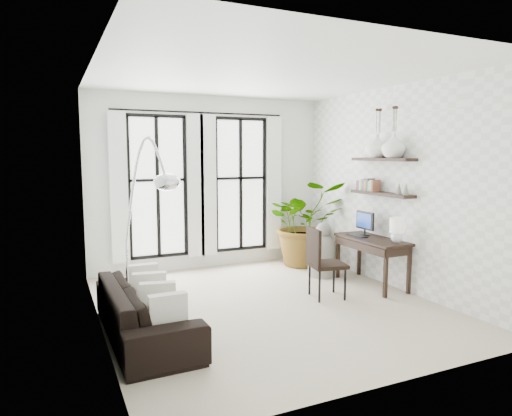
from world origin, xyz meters
TOP-DOWN VIEW (x-y plane):
  - floor at (0.00, 0.00)m, footprint 5.00×5.00m
  - ceiling at (0.00, 0.00)m, footprint 5.00×5.00m
  - wall_left at (-2.25, 0.00)m, footprint 0.00×5.00m
  - wall_right at (2.25, 0.00)m, footprint 0.00×5.00m
  - wall_back at (0.00, 2.50)m, footprint 4.50×0.00m
  - windows at (-0.20, 2.43)m, footprint 3.26×0.13m
  - wall_shelves at (2.11, 0.22)m, footprint 0.25×1.30m
  - sofa at (-1.80, -0.41)m, footprint 0.90×2.20m
  - throw_pillows at (-1.70, -0.41)m, footprint 0.40×1.52m
  - plant at (1.69, 1.86)m, footprint 1.71×1.56m
  - desk at (1.95, 0.13)m, footprint 0.56×1.33m
  - desk_chair at (0.86, -0.03)m, footprint 0.58×0.58m
  - arc_lamp at (-1.70, -0.07)m, footprint 0.73×0.92m
  - buddha at (1.57, 1.03)m, footprint 0.53×0.53m
  - vase_a at (2.11, -0.07)m, footprint 0.37×0.37m
  - vase_b at (2.11, 0.33)m, footprint 0.37×0.37m

SIDE VIEW (x-z plane):
  - floor at x=0.00m, z-range 0.00..0.00m
  - sofa at x=-1.80m, z-range 0.00..0.64m
  - buddha at x=1.57m, z-range -0.08..0.87m
  - throw_pillows at x=-1.70m, z-range 0.30..0.70m
  - desk_chair at x=0.86m, z-range 0.07..1.13m
  - desk at x=1.95m, z-range 0.14..1.32m
  - plant at x=1.69m, z-range 0.00..1.64m
  - windows at x=-0.20m, z-range 0.24..2.88m
  - wall_left at x=-2.25m, z-range -0.90..4.10m
  - wall_right at x=2.25m, z-range -0.90..4.10m
  - wall_back at x=0.00m, z-range -0.65..3.85m
  - wall_shelves at x=2.11m, z-range 1.43..2.03m
  - arc_lamp at x=-1.70m, z-range 0.60..2.95m
  - vase_a at x=2.11m, z-range 2.07..2.46m
  - vase_b at x=2.11m, z-range 2.07..2.46m
  - ceiling at x=0.00m, z-range 3.20..3.20m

